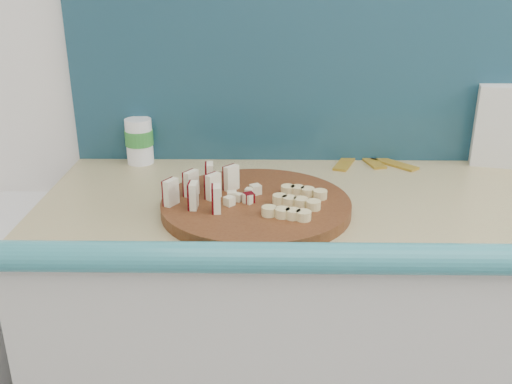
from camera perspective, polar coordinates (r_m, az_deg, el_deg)
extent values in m
cube|color=white|center=(1.62, 18.80, 16.44)|extent=(3.60, 0.04, 2.60)
cube|color=silver|center=(1.69, 21.52, -15.51)|extent=(2.20, 0.60, 0.88)
cube|color=tan|center=(1.47, 23.94, -1.13)|extent=(2.20, 0.60, 0.03)
cube|color=teal|center=(1.66, 21.68, 11.26)|extent=(2.20, 0.02, 0.50)
cylinder|color=#49210F|center=(1.26, 0.00, -1.39)|extent=(0.53, 0.53, 0.03)
cube|color=#F8EFC6|center=(1.24, -8.47, -0.04)|extent=(0.03, 0.04, 0.06)
cube|color=#4E050A|center=(1.24, -8.85, 0.02)|extent=(0.02, 0.04, 0.06)
cube|color=#F8EFC6|center=(1.28, -6.47, 0.85)|extent=(0.03, 0.04, 0.06)
cube|color=#4E050A|center=(1.29, -6.85, 0.90)|extent=(0.02, 0.04, 0.06)
cube|color=#F8EFC6|center=(1.33, -4.60, 1.68)|extent=(0.03, 0.04, 0.06)
cube|color=#4E050A|center=(1.33, -4.97, 1.73)|extent=(0.02, 0.04, 0.06)
cube|color=#F8EFC6|center=(1.22, -6.23, -0.35)|extent=(0.03, 0.04, 0.06)
cube|color=#4E050A|center=(1.22, -6.63, -0.30)|extent=(0.02, 0.04, 0.06)
cube|color=#F8EFC6|center=(1.26, -4.28, 0.56)|extent=(0.03, 0.04, 0.06)
cube|color=#4E050A|center=(1.27, -4.67, 0.61)|extent=(0.02, 0.04, 0.06)
cube|color=#F8EFC6|center=(1.31, -2.46, 1.41)|extent=(0.03, 0.04, 0.06)
cube|color=#4E050A|center=(1.31, -2.84, 1.46)|extent=(0.02, 0.04, 0.06)
cube|color=#F8EFC6|center=(1.20, -3.91, -0.68)|extent=(0.03, 0.04, 0.06)
cube|color=#4E050A|center=(1.20, -4.33, -0.62)|extent=(0.02, 0.04, 0.06)
cube|color=#F7EDC5|center=(1.26, -0.70, -0.31)|extent=(0.02, 0.02, 0.02)
cube|color=#F7EDC5|center=(1.27, -0.38, -0.13)|extent=(0.02, 0.02, 0.02)
cube|color=#4E050A|center=(1.29, -0.68, 0.14)|extent=(0.02, 0.02, 0.02)
cube|color=#F7EDC5|center=(1.27, -1.28, -0.09)|extent=(0.02, 0.02, 0.02)
cube|color=#F7EDC5|center=(1.27, -1.88, -0.15)|extent=(0.02, 0.02, 0.02)
cube|color=#F7EDC5|center=(1.25, -2.22, -0.46)|extent=(0.02, 0.02, 0.02)
cube|color=#F7EDC5|center=(1.25, -1.29, -0.47)|extent=(0.02, 0.02, 0.02)
cube|color=#F7EDC5|center=(1.25, -0.67, -0.59)|extent=(0.02, 0.02, 0.02)
cylinder|color=beige|center=(1.19, 1.37, -1.86)|extent=(0.03, 0.03, 0.02)
cylinder|color=beige|center=(1.18, 2.54, -2.02)|extent=(0.03, 0.03, 0.02)
cylinder|color=beige|center=(1.17, 3.72, -2.19)|extent=(0.03, 0.03, 0.02)
cylinder|color=beige|center=(1.17, 4.91, -2.35)|extent=(0.03, 0.03, 0.02)
cylinder|color=beige|center=(1.24, 2.29, -0.75)|extent=(0.03, 0.03, 0.02)
cylinder|color=beige|center=(1.23, 3.40, -0.90)|extent=(0.03, 0.03, 0.02)
cylinder|color=beige|center=(1.23, 4.53, -1.06)|extent=(0.03, 0.03, 0.02)
cylinder|color=beige|center=(1.22, 5.67, -1.21)|extent=(0.03, 0.03, 0.02)
cylinder|color=beige|center=(1.30, 3.12, 0.26)|extent=(0.03, 0.03, 0.02)
cylinder|color=beige|center=(1.29, 4.19, 0.12)|extent=(0.03, 0.03, 0.02)
cylinder|color=beige|center=(1.28, 5.28, -0.02)|extent=(0.03, 0.03, 0.02)
cylinder|color=beige|center=(1.28, 6.37, -0.16)|extent=(0.03, 0.03, 0.02)
cube|color=silver|center=(1.68, 23.08, 6.20)|extent=(0.14, 0.12, 0.22)
cylinder|color=white|center=(1.59, -11.59, 5.00)|extent=(0.07, 0.07, 0.12)
cylinder|color=green|center=(1.59, -11.61, 5.35)|extent=(0.08, 0.08, 0.04)
cube|color=gold|center=(1.61, 9.06, 3.09)|extent=(0.10, 0.17, 0.01)
cube|color=gold|center=(1.64, 11.15, 3.30)|extent=(0.08, 0.17, 0.01)
cube|color=gold|center=(1.62, 13.18, 2.91)|extent=(0.14, 0.15, 0.01)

